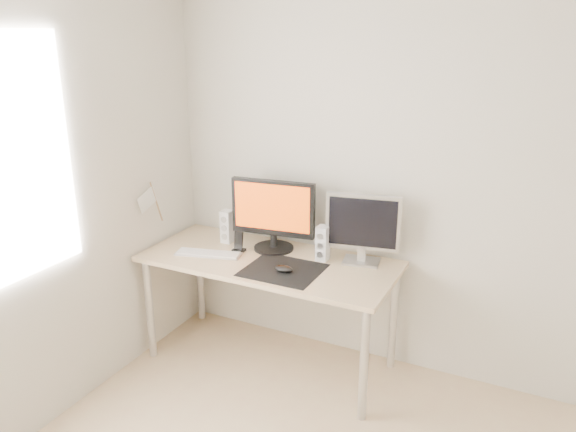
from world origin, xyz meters
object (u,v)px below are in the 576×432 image
(main_monitor, at_px, (273,213))
(phone_dock, at_px, (239,245))
(speaker_left, at_px, (227,226))
(speaker_right, at_px, (323,243))
(second_monitor, at_px, (363,226))
(keyboard, at_px, (208,254))
(mouse, at_px, (284,269))
(desk, at_px, (269,270))

(main_monitor, bearing_deg, phone_dock, -145.69)
(speaker_left, bearing_deg, speaker_right, -0.67)
(second_monitor, relative_size, speaker_right, 2.03)
(speaker_right, xyz_separation_m, keyboard, (-0.69, -0.24, -0.10))
(mouse, xyz_separation_m, keyboard, (-0.56, 0.04, -0.02))
(speaker_left, height_order, keyboard, speaker_left)
(main_monitor, relative_size, speaker_right, 2.49)
(mouse, distance_m, desk, 0.25)
(main_monitor, height_order, keyboard, main_monitor)
(main_monitor, distance_m, keyboard, 0.49)
(second_monitor, bearing_deg, keyboard, -161.39)
(second_monitor, bearing_deg, phone_dock, -167.19)
(main_monitor, bearing_deg, desk, -72.63)
(mouse, relative_size, second_monitor, 0.26)
(mouse, distance_m, phone_dock, 0.45)
(main_monitor, distance_m, speaker_left, 0.37)
(desk, xyz_separation_m, second_monitor, (0.54, 0.20, 0.32))
(mouse, bearing_deg, second_monitor, 43.94)
(speaker_left, distance_m, speaker_right, 0.70)
(mouse, distance_m, speaker_left, 0.64)
(mouse, height_order, speaker_left, speaker_left)
(second_monitor, bearing_deg, speaker_right, -163.18)
(second_monitor, bearing_deg, speaker_left, -176.21)
(speaker_right, bearing_deg, keyboard, -160.80)
(mouse, bearing_deg, desk, 140.61)
(mouse, relative_size, keyboard, 0.27)
(mouse, relative_size, desk, 0.07)
(main_monitor, relative_size, keyboard, 1.26)
(mouse, height_order, desk, mouse)
(mouse, height_order, phone_dock, phone_dock)
(desk, relative_size, speaker_right, 7.23)
(phone_dock, bearing_deg, speaker_left, 143.72)
(mouse, distance_m, speaker_right, 0.32)
(phone_dock, bearing_deg, desk, -6.85)
(second_monitor, xyz_separation_m, keyboard, (-0.92, -0.31, -0.23))
(phone_dock, bearing_deg, speaker_right, 11.06)
(speaker_left, xyz_separation_m, phone_dock, (0.16, -0.11, -0.07))
(mouse, xyz_separation_m, desk, (-0.18, 0.14, -0.10))
(main_monitor, xyz_separation_m, second_monitor, (0.59, 0.05, -0.01))
(speaker_right, relative_size, keyboard, 0.51)
(mouse, xyz_separation_m, speaker_left, (-0.57, 0.29, 0.09))
(second_monitor, distance_m, phone_dock, 0.82)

